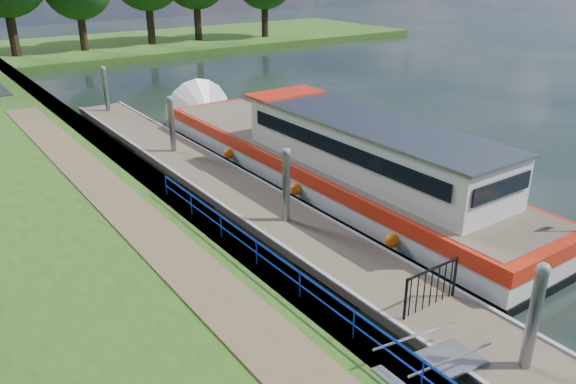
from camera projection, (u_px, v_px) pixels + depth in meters
ground at (501, 368)px, 12.70m from camera, size 160.00×160.00×0.00m
bank_edge at (141, 179)px, 22.51m from camera, size 1.10×90.00×0.78m
far_bank at (140, 44)px, 58.18m from camera, size 60.00×18.00×0.60m
footpath at (171, 251)px, 16.09m from camera, size 1.60×40.00×0.05m
blue_fence at (325, 297)px, 13.00m from camera, size 0.04×18.04×0.72m
pontoon at (222, 185)px, 22.43m from camera, size 2.50×30.00×0.56m
mooring_piles at (221, 159)px, 22.01m from camera, size 0.30×27.30×3.55m
gangway at (432, 365)px, 11.86m from camera, size 2.58×1.00×0.92m
gate_panel at (432, 282)px, 13.92m from camera, size 1.85×0.05×1.15m
barge at (317, 157)px, 22.81m from camera, size 4.36×21.15×4.78m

